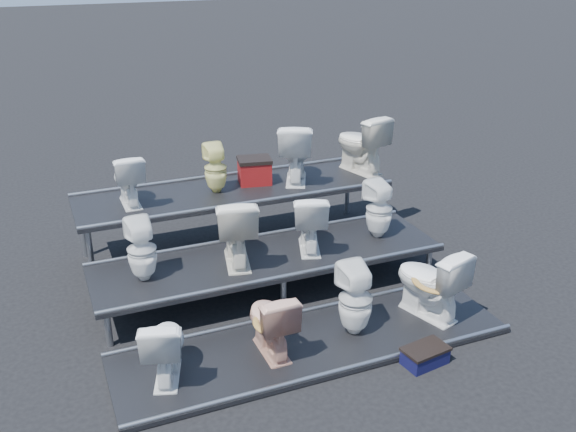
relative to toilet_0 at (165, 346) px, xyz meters
name	(u,v)px	position (x,y,z in m)	size (l,w,h in m)	color
ground	(269,289)	(1.55, 1.30, -0.41)	(80.00, 80.00, 0.00)	black
tier_front	(312,343)	(1.55, 0.00, -0.38)	(4.20, 1.20, 0.06)	black
tier_mid	(269,273)	(1.55, 1.30, -0.18)	(4.20, 1.20, 0.46)	black
tier_back	(235,218)	(1.55, 2.60, 0.02)	(4.20, 1.20, 0.86)	black
toilet_0	(165,346)	(0.00, 0.00, 0.00)	(0.39, 0.69, 0.70)	white
toilet_1	(271,321)	(1.08, 0.00, 0.01)	(0.40, 0.71, 0.72)	tan
toilet_2	(355,299)	(2.04, 0.00, 0.05)	(0.36, 0.37, 0.80)	white
toilet_3	(429,281)	(2.96, 0.00, 0.07)	(0.47, 0.82, 0.84)	white
toilet_4	(142,250)	(0.06, 1.30, 0.41)	(0.32, 0.33, 0.72)	white
toilet_5	(236,229)	(1.15, 1.30, 0.47)	(0.47, 0.82, 0.84)	silver
toilet_6	(309,221)	(2.08, 1.30, 0.42)	(0.41, 0.72, 0.74)	white
toilet_7	(379,209)	(3.04, 1.30, 0.42)	(0.33, 0.34, 0.74)	white
toilet_8	(128,179)	(0.16, 2.60, 0.78)	(0.37, 0.66, 0.67)	white
toilet_9	(216,168)	(1.30, 2.60, 0.78)	(0.30, 0.30, 0.66)	#F4EE94
toilet_10	(296,152)	(2.45, 2.60, 0.87)	(0.47, 0.82, 0.83)	white
toilet_11	(361,143)	(3.46, 2.60, 0.87)	(0.47, 0.83, 0.84)	silver
red_crate	(255,172)	(1.89, 2.72, 0.60)	(0.43, 0.34, 0.31)	maroon
step_stool	(425,357)	(2.48, -0.71, -0.33)	(0.44, 0.27, 0.16)	black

